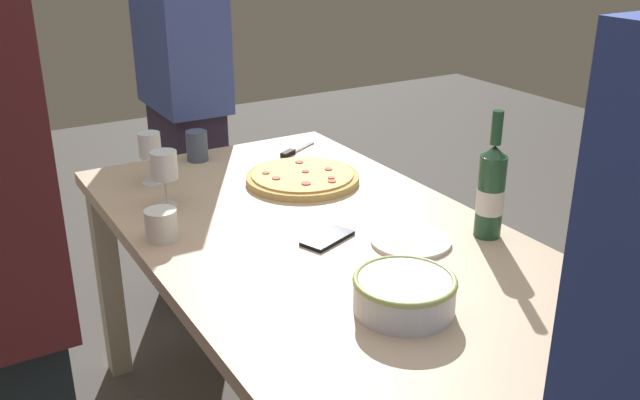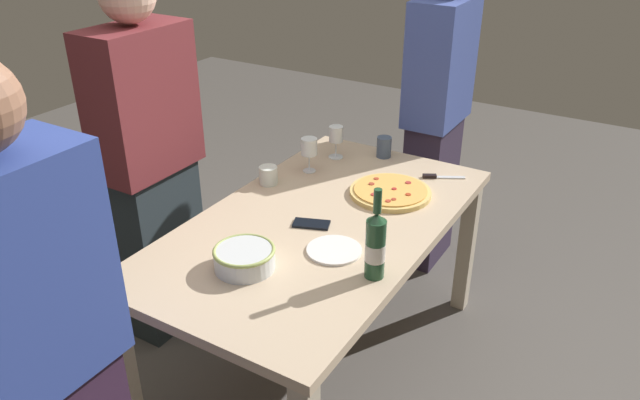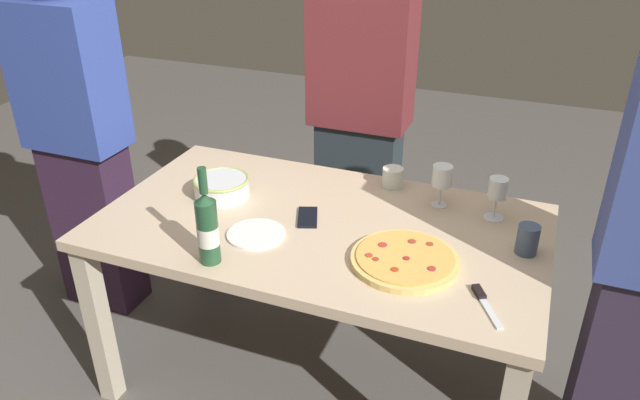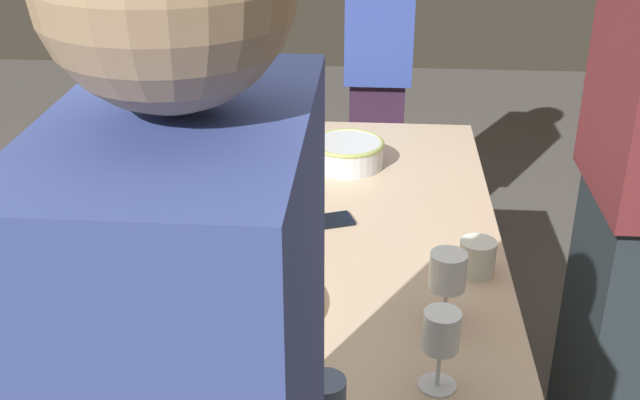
{
  "view_description": "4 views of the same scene",
  "coord_description": "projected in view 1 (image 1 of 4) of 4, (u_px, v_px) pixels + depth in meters",
  "views": [
    {
      "loc": [
        -1.45,
        0.86,
        1.53
      ],
      "look_at": [
        0.0,
        0.0,
        0.84
      ],
      "focal_mm": 39.63,
      "sensor_mm": 36.0,
      "label": 1
    },
    {
      "loc": [
        -1.84,
        -1.11,
        1.96
      ],
      "look_at": [
        0.0,
        0.0,
        0.84
      ],
      "focal_mm": 34.56,
      "sensor_mm": 36.0,
      "label": 2
    },
    {
      "loc": [
        0.69,
        -1.75,
        1.85
      ],
      "look_at": [
        0.0,
        0.0,
        0.84
      ],
      "focal_mm": 33.82,
      "sensor_mm": 36.0,
      "label": 3
    },
    {
      "loc": [
        1.78,
        0.13,
        1.7
      ],
      "look_at": [
        0.0,
        0.0,
        0.84
      ],
      "focal_mm": 45.12,
      "sensor_mm": 36.0,
      "label": 4
    }
  ],
  "objects": [
    {
      "name": "wine_glass_near_pizza",
      "position": [
        164.0,
        168.0,
        1.98
      ],
      "size": [
        0.08,
        0.08,
        0.16
      ],
      "color": "white",
      "rests_on": "dining_table"
    },
    {
      "name": "side_plate",
      "position": [
        411.0,
        241.0,
        1.79
      ],
      "size": [
        0.21,
        0.21,
        0.01
      ],
      "primitive_type": "cylinder",
      "color": "white",
      "rests_on": "dining_table"
    },
    {
      "name": "wine_bottle",
      "position": [
        491.0,
        191.0,
        1.79
      ],
      "size": [
        0.07,
        0.07,
        0.33
      ],
      "color": "#21482C",
      "rests_on": "dining_table"
    },
    {
      "name": "cup_ceramic",
      "position": [
        197.0,
        146.0,
        2.37
      ],
      "size": [
        0.07,
        0.07,
        0.1
      ],
      "primitive_type": "cylinder",
      "color": "#41516C",
      "rests_on": "dining_table"
    },
    {
      "name": "wine_glass_by_bottle",
      "position": [
        150.0,
        148.0,
        2.15
      ],
      "size": [
        0.07,
        0.07,
        0.16
      ],
      "color": "white",
      "rests_on": "dining_table"
    },
    {
      "name": "dining_table",
      "position": [
        320.0,
        263.0,
        1.89
      ],
      "size": [
        1.6,
        0.9,
        0.75
      ],
      "color": "#C5AB8C",
      "rests_on": "ground"
    },
    {
      "name": "pizza",
      "position": [
        303.0,
        177.0,
        2.2
      ],
      "size": [
        0.35,
        0.35,
        0.03
      ],
      "color": "#DDB867",
      "rests_on": "dining_table"
    },
    {
      "name": "cell_phone",
      "position": [
        327.0,
        238.0,
        1.81
      ],
      "size": [
        0.12,
        0.16,
        0.01
      ],
      "primitive_type": "cube",
      "rotation": [
        0.0,
        0.0,
        3.5
      ],
      "color": "black",
      "rests_on": "dining_table"
    },
    {
      "name": "pizza_knife",
      "position": [
        294.0,
        151.0,
        2.47
      ],
      "size": [
        0.11,
        0.18,
        0.02
      ],
      "color": "silver",
      "rests_on": "dining_table"
    },
    {
      "name": "serving_bowl",
      "position": [
        404.0,
        292.0,
        1.47
      ],
      "size": [
        0.22,
        0.22,
        0.08
      ],
      "color": "silver",
      "rests_on": "dining_table"
    },
    {
      "name": "cup_amber",
      "position": [
        161.0,
        225.0,
        1.8
      ],
      "size": [
        0.08,
        0.08,
        0.08
      ],
      "primitive_type": "cylinder",
      "color": "white",
      "rests_on": "dining_table"
    },
    {
      "name": "person_host",
      "position": [
        184.0,
        100.0,
        2.72
      ],
      "size": [
        0.42,
        0.24,
        1.69
      ],
      "rotation": [
        0.0,
        0.0,
        3.1
      ],
      "color": "#30263B",
      "rests_on": "ground"
    }
  ]
}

